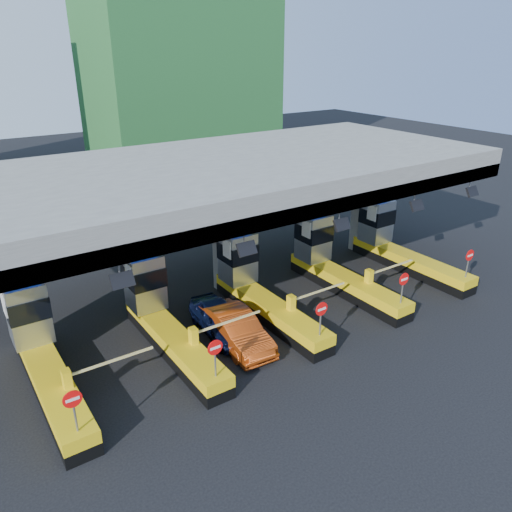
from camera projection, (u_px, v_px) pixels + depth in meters
ground at (258, 311)px, 24.75m from camera, size 120.00×120.00×0.00m
toll_canopy at (225, 178)px, 24.53m from camera, size 28.00×12.09×7.00m
toll_lane_far_left at (40, 348)px, 19.25m from camera, size 4.43×8.00×4.16m
toll_lane_left at (160, 312)px, 21.83m from camera, size 4.43×8.00×4.16m
toll_lane_center at (255, 284)px, 24.41m from camera, size 4.43×8.00×4.16m
toll_lane_right at (331, 261)px, 26.99m from camera, size 4.43×8.00×4.16m
toll_lane_far_right at (394, 242)px, 29.57m from camera, size 4.43×8.00×4.16m
bg_building_scaffold at (177, 24)px, 49.81m from camera, size 18.00×12.00×28.00m
van at (220, 319)px, 22.60m from camera, size 2.08×4.39×1.45m
red_car at (236, 329)px, 21.74m from camera, size 1.87×4.64×1.50m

